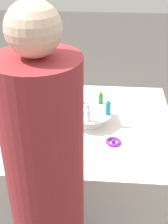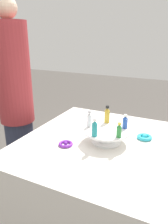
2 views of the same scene
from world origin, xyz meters
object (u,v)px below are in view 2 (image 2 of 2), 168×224
bottle_green (119,131)px  bottle_clear (89,120)px  display_stand (106,134)px  bottle_blue (125,122)px  bottle_teal (95,128)px  bottle_gold (107,115)px  ribbon_bow_purple (66,144)px  person_figure (16,105)px  ribbon_bow_teal (144,137)px

bottle_green → bottle_clear: 0.23m
display_stand → bottle_clear: bearing=92.1°
bottle_blue → bottle_teal: (-0.19, 0.13, 0.01)m
bottle_clear → bottle_green: bearing=-105.9°
display_stand → bottle_gold: size_ratio=2.44×
display_stand → ribbon_bow_purple: size_ratio=3.26×
bottle_green → bottle_clear: bottle_clear is taller
bottle_teal → bottle_green: bearing=-69.9°
display_stand → bottle_blue: bearing=-51.9°
display_stand → bottle_clear: bottle_clear is taller
bottle_green → ribbon_bow_purple: size_ratio=1.00×
bottle_gold → person_figure: size_ratio=0.07×
bottle_teal → display_stand: bearing=-15.9°
bottle_blue → ribbon_bow_teal: size_ratio=0.95×
display_stand → ribbon_bow_teal: 0.26m
bottle_gold → bottle_clear: bottle_gold is taller
bottle_green → bottle_clear: (0.06, 0.22, 0.01)m
display_stand → bottle_clear: size_ratio=2.73×
bottle_blue → bottle_clear: size_ratio=0.86×
display_stand → bottle_green: bottle_green is taller
bottle_blue → ribbon_bow_purple: bearing=126.8°
bottle_clear → bottle_blue: bearing=-69.9°
bottle_teal → bottle_blue: bearing=-33.9°
display_stand → bottle_green: (-0.07, -0.10, 0.07)m
bottle_teal → person_figure: size_ratio=0.07×
bottle_green → ribbon_bow_purple: bottle_green is taller
ribbon_bow_purple → person_figure: 0.67m
bottle_teal → ribbon_bow_teal: 0.38m
bottle_teal → bottle_gold: bearing=2.1°
bottle_green → bottle_blue: bearing=2.1°
display_stand → ribbon_bow_teal: bearing=-53.8°
bottle_green → bottle_blue: size_ratio=0.97×
bottle_teal → ribbon_bow_teal: (0.27, -0.24, -0.12)m
bottle_clear → ribbon_bow_teal: bottle_clear is taller
bottle_gold → bottle_clear: bearing=146.1°
ribbon_bow_teal → display_stand: bearing=126.2°
bottle_blue → bottle_clear: bearing=110.1°
bottle_blue → bottle_gold: size_ratio=0.77×
ribbon_bow_purple → person_figure: person_figure is taller
bottle_green → bottle_gold: size_ratio=0.75×
display_stand → bottle_gold: bottle_gold is taller
bottle_blue → bottle_clear: 0.23m
bottle_teal → ribbon_bow_purple: size_ratio=1.22×
bottle_gold → bottle_teal: (-0.23, -0.01, -0.00)m
display_stand → ribbon_bow_teal: display_stand is taller
bottle_green → bottle_blue: (0.14, 0.01, 0.00)m
bottle_gold → ribbon_bow_purple: 0.34m
display_stand → bottle_gold: (0.11, 0.04, 0.08)m
ribbon_bow_purple → person_figure: bearing=67.5°
bottle_green → display_stand: bearing=56.1°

